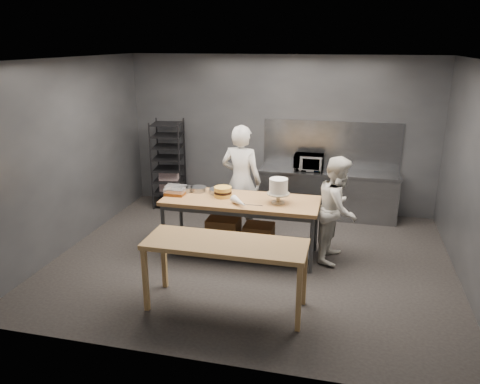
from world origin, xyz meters
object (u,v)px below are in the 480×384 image
(chef_right, at_px, (338,209))
(frosted_cake_stand, at_px, (278,188))
(work_table, at_px, (240,220))
(microwave, at_px, (309,162))
(layer_cake, at_px, (223,192))
(speed_rack, at_px, (169,164))
(chef_behind, at_px, (241,181))
(near_counter, at_px, (226,249))

(chef_right, bearing_deg, frosted_cake_stand, 114.01)
(work_table, bearing_deg, microwave, 66.87)
(chef_right, bearing_deg, layer_cake, 103.79)
(speed_rack, distance_m, chef_right, 3.85)
(frosted_cake_stand, height_order, layer_cake, frosted_cake_stand)
(work_table, bearing_deg, speed_rack, 135.23)
(work_table, relative_size, chef_right, 1.47)
(chef_behind, bearing_deg, speed_rack, -24.43)
(near_counter, xyz_separation_m, layer_cake, (-0.48, 1.61, 0.19))
(work_table, height_order, speed_rack, speed_rack)
(frosted_cake_stand, bearing_deg, speed_rack, 142.07)
(microwave, xyz_separation_m, layer_cake, (-1.14, -1.98, -0.05))
(chef_behind, height_order, microwave, chef_behind)
(speed_rack, distance_m, layer_cake, 2.53)
(chef_behind, relative_size, layer_cake, 7.03)
(work_table, height_order, near_counter, work_table)
(speed_rack, xyz_separation_m, chef_right, (3.43, -1.75, -0.04))
(speed_rack, bearing_deg, work_table, -44.77)
(near_counter, relative_size, chef_behind, 1.04)
(near_counter, xyz_separation_m, microwave, (0.66, 3.59, 0.24))
(chef_behind, distance_m, chef_right, 1.77)
(microwave, xyz_separation_m, frosted_cake_stand, (-0.25, -2.07, 0.11))
(microwave, bearing_deg, speed_rack, -178.36)
(frosted_cake_stand, bearing_deg, microwave, 83.06)
(layer_cake, bearing_deg, speed_rack, 131.28)
(speed_rack, xyz_separation_m, layer_cake, (1.67, -1.90, 0.14))
(work_table, distance_m, chef_behind, 0.90)
(speed_rack, relative_size, frosted_cake_stand, 4.60)
(frosted_cake_stand, bearing_deg, work_table, 174.48)
(chef_right, xyz_separation_m, microwave, (-0.63, 1.83, 0.24))
(work_table, height_order, microwave, microwave)
(chef_right, xyz_separation_m, frosted_cake_stand, (-0.88, -0.23, 0.35))
(work_table, xyz_separation_m, microwave, (0.86, 2.01, 0.48))
(speed_rack, bearing_deg, chef_right, -27.10)
(chef_right, relative_size, frosted_cake_stand, 4.28)
(work_table, distance_m, frosted_cake_stand, 0.85)
(chef_behind, distance_m, microwave, 1.59)
(work_table, distance_m, speed_rack, 2.75)
(speed_rack, relative_size, layer_cake, 6.38)
(work_table, xyz_separation_m, layer_cake, (-0.28, 0.03, 0.43))
(work_table, relative_size, frosted_cake_stand, 6.31)
(near_counter, height_order, chef_behind, chef_behind)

